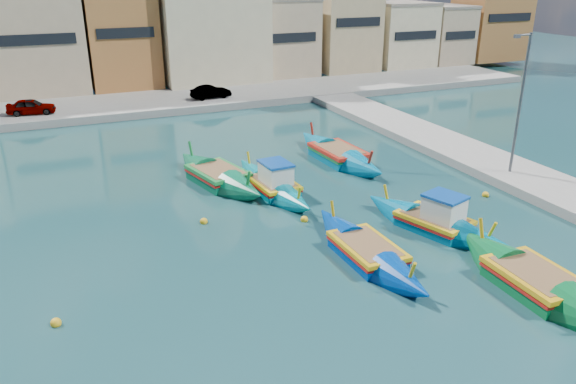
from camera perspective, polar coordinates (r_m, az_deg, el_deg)
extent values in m
plane|color=#164240|center=(20.32, -3.68, -11.16)|extent=(160.00, 160.00, 0.00)
cube|color=gray|center=(49.61, -16.61, 8.38)|extent=(80.00, 8.00, 0.60)
cube|color=tan|center=(56.15, -24.22, 13.88)|extent=(7.88, 7.44, 8.99)
cube|color=black|center=(52.35, -24.24, 13.93)|extent=(6.30, 0.10, 0.90)
cube|color=#B37138|center=(55.93, -16.60, 15.05)|extent=(6.17, 6.13, 9.43)
cube|color=black|center=(52.81, -16.17, 15.26)|extent=(4.93, 0.10, 0.90)
cube|color=tan|center=(58.32, -9.01, 14.23)|extent=(7.31, 7.69, 6.05)
cube|color=gray|center=(58.00, -9.20, 17.33)|extent=(7.46, 7.85, 0.30)
cube|color=black|center=(54.55, -7.93, 14.10)|extent=(5.85, 0.10, 0.90)
cube|color=tan|center=(60.55, -1.43, 15.39)|extent=(7.54, 7.30, 7.41)
cube|color=black|center=(57.12, 0.01, 15.39)|extent=(6.03, 0.10, 0.90)
cube|color=tan|center=(63.68, 5.51, 16.62)|extent=(6.36, 6.97, 9.63)
cube|color=black|center=(60.57, 7.19, 16.75)|extent=(5.09, 0.10, 0.90)
cube|color=beige|center=(67.47, 11.11, 15.34)|extent=(6.63, 6.70, 6.65)
cube|color=gray|center=(67.19, 11.33, 18.28)|extent=(6.76, 6.83, 0.30)
cube|color=black|center=(64.67, 12.86, 15.25)|extent=(5.30, 0.10, 0.90)
cube|color=tan|center=(71.41, 15.12, 15.17)|extent=(5.08, 7.51, 6.20)
cube|color=gray|center=(71.15, 15.39, 17.76)|extent=(5.18, 7.66, 0.30)
cube|color=black|center=(68.44, 17.15, 14.97)|extent=(4.06, 0.10, 0.90)
cube|color=#B37138|center=(75.15, 19.92, 16.15)|extent=(7.79, 6.00, 9.33)
cube|color=black|center=(72.90, 21.63, 16.16)|extent=(6.23, 0.10, 0.90)
cube|color=beige|center=(58.41, -8.29, 17.21)|extent=(10.00, 10.00, 12.00)
cylinder|color=#595B60|center=(32.75, 22.43, 7.74)|extent=(0.16, 0.16, 8.00)
cylinder|color=#595B60|center=(31.85, 22.93, 14.50)|extent=(1.00, 0.10, 0.10)
cube|color=#595B60|center=(31.50, 22.26, 14.43)|extent=(0.35, 0.15, 0.18)
imported|color=#4C1919|center=(47.65, -24.65, 7.90)|extent=(3.68, 1.94, 1.19)
imported|color=#4C1919|center=(49.39, -7.85, 10.05)|extent=(3.55, 1.60, 1.13)
cube|color=#008498|center=(29.80, -1.64, 0.42)|extent=(2.06, 3.41, 0.92)
cone|color=#008498|center=(32.11, -3.76, 2.07)|extent=(2.04, 3.13, 2.36)
cone|color=#008498|center=(27.54, 0.83, -1.32)|extent=(2.04, 3.13, 2.36)
cube|color=yellow|center=(29.67, -1.65, 1.12)|extent=(2.15, 3.59, 0.17)
cube|color=red|center=(29.72, -1.65, 0.82)|extent=(2.16, 3.47, 0.09)
cube|color=olive|center=(29.64, -1.65, 1.25)|extent=(1.76, 3.09, 0.06)
cylinder|color=yellow|center=(32.15, -3.98, 3.22)|extent=(0.16, 0.44, 1.00)
cylinder|color=yellow|center=(27.09, 1.10, -0.35)|extent=(0.16, 0.44, 1.00)
cube|color=white|center=(29.06, -1.25, 1.89)|extent=(1.40, 1.76, 1.01)
cube|color=#0F47A5|center=(28.87, -1.26, 2.94)|extent=(1.48, 1.88, 0.11)
cube|color=#00719E|center=(26.28, 14.55, -3.34)|extent=(2.75, 3.47, 0.95)
cone|color=#00719E|center=(27.56, 10.30, -1.65)|extent=(2.68, 3.27, 2.37)
cone|color=#00719E|center=(25.13, 19.25, -4.97)|extent=(2.68, 3.27, 2.37)
cube|color=yellow|center=(26.12, 14.63, -2.55)|extent=(2.87, 3.65, 0.17)
cube|color=red|center=(26.19, 14.60, -2.89)|extent=(2.86, 3.55, 0.09)
cube|color=olive|center=(26.09, 14.65, -2.40)|extent=(2.39, 3.12, 0.06)
cylinder|color=yellow|center=(27.47, 9.98, -0.32)|extent=(0.27, 0.47, 1.03)
cylinder|color=yellow|center=(24.78, 19.92, -3.88)|extent=(0.27, 0.47, 1.03)
cube|color=white|center=(25.67, 15.56, -1.62)|extent=(1.74, 1.88, 1.04)
cube|color=#0F47A5|center=(25.45, 15.69, -0.43)|extent=(1.85, 2.01, 0.11)
cube|color=#0075A3|center=(34.79, 5.13, 3.59)|extent=(2.42, 3.78, 1.11)
cone|color=#0075A3|center=(37.26, 2.69, 4.98)|extent=(2.41, 3.51, 2.80)
cone|color=#0075A3|center=(32.38, 7.93, 2.16)|extent=(2.41, 3.51, 2.80)
cube|color=red|center=(34.65, 5.15, 4.32)|extent=(2.52, 3.99, 0.20)
cube|color=#197F33|center=(34.71, 5.14, 4.00)|extent=(2.54, 3.86, 0.11)
cube|color=olive|center=(34.62, 5.16, 4.46)|extent=(2.07, 3.43, 0.07)
cylinder|color=red|center=(37.31, 2.48, 6.16)|extent=(0.18, 0.53, 1.21)
cylinder|color=red|center=(31.91, 8.30, 3.22)|extent=(0.18, 0.53, 1.21)
cube|color=#0A6D47|center=(31.23, -7.11, 1.36)|extent=(2.94, 3.80, 1.12)
cone|color=#0A6D47|center=(33.55, -9.50, 2.77)|extent=(2.89, 3.59, 2.76)
cone|color=#0A6D47|center=(28.97, -4.35, -0.08)|extent=(2.89, 3.59, 2.76)
cube|color=#1C8C3B|center=(31.07, -7.15, 2.17)|extent=(3.07, 4.00, 0.20)
cube|color=red|center=(31.14, -7.13, 1.82)|extent=(3.06, 3.88, 0.11)
cube|color=olive|center=(31.05, -7.16, 2.32)|extent=(2.55, 3.42, 0.07)
cylinder|color=#1C8C3B|center=(33.56, -9.80, 4.07)|extent=(0.27, 0.55, 1.22)
cylinder|color=#1C8C3B|center=(28.48, -4.09, 1.11)|extent=(0.27, 0.55, 1.22)
cube|color=#003BA0|center=(23.23, 8.03, -6.27)|extent=(1.94, 3.28, 0.96)
cone|color=#003BA0|center=(25.28, 4.84, -3.58)|extent=(1.94, 3.02, 2.42)
cone|color=#003BA0|center=(21.29, 11.86, -9.21)|extent=(1.94, 3.02, 2.42)
cube|color=gold|center=(23.05, 8.08, -5.39)|extent=(2.02, 3.45, 0.17)
cube|color=red|center=(23.13, 8.06, -5.77)|extent=(2.03, 3.34, 0.10)
cube|color=olive|center=(23.01, 8.09, -5.22)|extent=(1.65, 2.98, 0.06)
cylinder|color=gold|center=(25.23, 4.60, -2.07)|extent=(0.14, 0.45, 1.04)
cylinder|color=gold|center=(20.79, 12.42, -8.07)|extent=(0.14, 0.45, 1.04)
cube|color=#0A6D33|center=(22.76, 23.76, -8.63)|extent=(2.28, 3.41, 1.09)
cone|color=#0A6D33|center=(24.45, 19.29, -5.66)|extent=(2.27, 3.20, 2.70)
cube|color=gold|center=(22.55, 23.93, -7.63)|extent=(2.37, 3.60, 0.20)
cube|color=red|center=(22.64, 23.86, -8.06)|extent=(2.39, 3.48, 0.11)
cube|color=olive|center=(22.51, 23.97, -7.43)|extent=(1.94, 3.10, 0.07)
cylinder|color=gold|center=(24.33, 19.08, -3.91)|extent=(0.17, 0.52, 1.19)
sphere|color=yellow|center=(20.62, -22.51, -12.19)|extent=(0.36, 0.36, 0.36)
sphere|color=yellow|center=(26.40, -8.55, -2.99)|extent=(0.36, 0.36, 0.36)
sphere|color=yellow|center=(34.78, -8.11, 3.20)|extent=(0.36, 0.36, 0.36)
sphere|color=yellow|center=(30.90, 19.43, -0.28)|extent=(0.36, 0.36, 0.36)
sphere|color=yellow|center=(26.33, 1.67, -2.81)|extent=(0.36, 0.36, 0.36)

